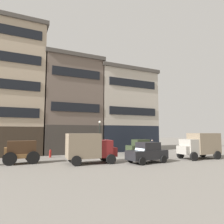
% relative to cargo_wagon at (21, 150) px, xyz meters
% --- Properties ---
extents(ground_plane, '(120.00, 120.00, 0.00)m').
position_rel_cargo_wagon_xyz_m(ground_plane, '(7.49, -1.62, -1.15)').
color(ground_plane, slate).
extents(building_far_left, '(7.02, 6.66, 16.21)m').
position_rel_cargo_wagon_xyz_m(building_far_left, '(-0.81, 8.16, 7.00)').
color(building_far_left, '#33281E').
rests_on(building_far_left, ground_plane).
extents(building_center_left, '(7.84, 6.66, 12.90)m').
position_rel_cargo_wagon_xyz_m(building_center_left, '(6.27, 8.17, 5.35)').
color(building_center_left, '#38332D').
rests_on(building_center_left, ground_plane).
extents(building_center_right, '(9.47, 6.66, 12.27)m').
position_rel_cargo_wagon_xyz_m(building_center_right, '(14.57, 8.17, 5.03)').
color(building_center_right, black).
rests_on(building_center_right, ground_plane).
extents(cargo_wagon, '(2.96, 1.62, 1.98)m').
position_rel_cargo_wagon_xyz_m(cargo_wagon, '(0.00, 0.00, 0.00)').
color(cargo_wagon, brown).
rests_on(cargo_wagon, ground_plane).
extents(delivery_truck_near, '(4.46, 2.39, 2.62)m').
position_rel_cargo_wagon_xyz_m(delivery_truck_near, '(16.73, -4.33, 0.28)').
color(delivery_truck_near, gray).
rests_on(delivery_truck_near, ground_plane).
extents(delivery_truck_far, '(4.47, 2.42, 2.62)m').
position_rel_cargo_wagon_xyz_m(delivery_truck_far, '(5.47, -2.39, 0.28)').
color(delivery_truck_far, maroon).
rests_on(delivery_truck_far, ground_plane).
extents(sedan_dark, '(3.70, 1.87, 1.83)m').
position_rel_cargo_wagon_xyz_m(sedan_dark, '(13.53, 1.55, -0.23)').
color(sedan_dark, '#2D3823').
rests_on(sedan_dark, ground_plane).
extents(sedan_light, '(3.82, 2.10, 1.83)m').
position_rel_cargo_wagon_xyz_m(sedan_light, '(10.26, -4.25, -0.23)').
color(sedan_light, black).
rests_on(sedan_light, ground_plane).
extents(pedestrian_officer, '(0.51, 0.51, 1.79)m').
position_rel_cargo_wagon_xyz_m(pedestrian_officer, '(16.45, 3.32, -0.17)').
color(pedestrian_officer, black).
rests_on(pedestrian_officer, ground_plane).
extents(streetlamp_curbside, '(0.32, 0.32, 4.12)m').
position_rel_cargo_wagon_xyz_m(streetlamp_curbside, '(8.91, 3.78, 1.52)').
color(streetlamp_curbside, black).
rests_on(streetlamp_curbside, ground_plane).
extents(fire_hydrant_curbside, '(0.24, 0.24, 0.83)m').
position_rel_cargo_wagon_xyz_m(fire_hydrant_curbside, '(3.02, 3.48, -0.72)').
color(fire_hydrant_curbside, maroon).
rests_on(fire_hydrant_curbside, ground_plane).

